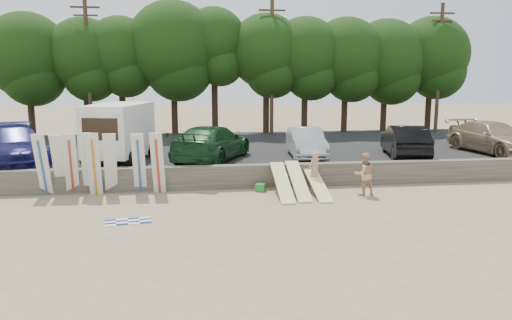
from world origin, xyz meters
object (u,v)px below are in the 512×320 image
object	(u,v)px
cooler	(261,188)
box_trailer	(119,129)
car_2	(306,143)
beachgoer_b	(364,174)
car_0	(14,145)
car_4	(493,137)
car_3	(405,141)
car_1	(212,143)
beachgoer_a	(314,171)

from	to	relation	value
cooler	box_trailer	bearing A→B (deg)	169.62
car_2	beachgoer_b	xyz separation A→B (m)	(1.14, -5.34, -0.57)
car_0	cooler	world-z (taller)	car_0
box_trailer	car_0	world-z (taller)	box_trailer
car_2	car_4	size ratio (longest dim) A/B	0.80
car_0	car_4	xyz separation A→B (m)	(23.91, 0.40, -0.08)
box_trailer	car_3	world-z (taller)	box_trailer
car_4	beachgoer_b	world-z (taller)	car_4
car_1	car_2	distance (m)	4.75
car_2	beachgoer_b	distance (m)	5.49
beachgoer_a	beachgoer_b	world-z (taller)	beachgoer_b
box_trailer	beachgoer_a	size ratio (longest dim) A/B	2.82
box_trailer	cooler	bearing A→B (deg)	-20.24
car_3	car_4	xyz separation A→B (m)	(5.17, 0.59, 0.02)
car_0	car_2	bearing A→B (deg)	-21.71
car_0	car_4	world-z (taller)	car_0
car_2	cooler	size ratio (longest dim) A/B	11.81
car_0	car_3	world-z (taller)	car_0
car_0	beachgoer_b	distance (m)	15.75
car_1	beachgoer_a	distance (m)	5.73
box_trailer	beachgoer_b	distance (m)	11.67
car_0	beachgoer_b	xyz separation A→B (m)	(14.92, -5.00, -0.74)
car_4	cooler	world-z (taller)	car_4
car_1	beachgoer_b	world-z (taller)	car_1
car_1	beachgoer_a	bearing A→B (deg)	160.58
car_0	car_2	xyz separation A→B (m)	(13.78, 0.34, -0.16)
beachgoer_a	beachgoer_b	xyz separation A→B (m)	(1.78, -1.07, 0.03)
car_0	car_3	distance (m)	18.74
car_0	car_2	world-z (taller)	car_0
beachgoer_a	car_1	bearing A→B (deg)	-78.17
box_trailer	car_1	distance (m)	4.44
car_3	cooler	world-z (taller)	car_3
car_1	car_4	world-z (taller)	car_1
car_4	beachgoer_b	bearing A→B (deg)	-157.40
car_0	cooler	xyz separation A→B (m)	(10.88, -3.82, -1.44)
beachgoer_b	cooler	world-z (taller)	beachgoer_b
car_0	cooler	bearing A→B (deg)	-42.45
car_1	car_4	size ratio (longest dim) A/B	1.04
car_3	cooler	size ratio (longest dim) A/B	12.79
car_3	cooler	distance (m)	8.76
car_0	beachgoer_a	xyz separation A→B (m)	(13.13, -3.93, -0.77)
car_3	beachgoer_a	size ratio (longest dim) A/B	2.93
car_4	cooler	distance (m)	13.76
cooler	car_0	bearing A→B (deg)	-175.45
box_trailer	car_0	bearing A→B (deg)	-160.90
car_1	beachgoer_a	size ratio (longest dim) A/B	3.51
car_4	beachgoer_a	bearing A→B (deg)	-166.47
beachgoer_a	car_3	bearing A→B (deg)	179.44
car_0	car_4	bearing A→B (deg)	-22.17
car_1	car_3	world-z (taller)	car_1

